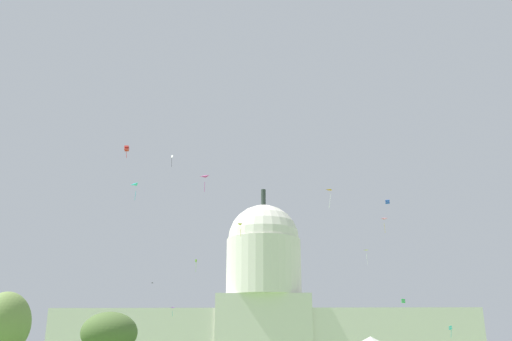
{
  "coord_description": "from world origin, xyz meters",
  "views": [
    {
      "loc": [
        -0.21,
        -34.75,
        3.12
      ],
      "look_at": [
        -2.62,
        67.99,
        37.15
      ],
      "focal_mm": 39.02,
      "sensor_mm": 36.0,
      "label": 1
    }
  ],
  "objects": [
    {
      "name": "kite_black_mid",
      "position": [
        -34.85,
        132.85,
        22.96
      ],
      "size": [
        1.04,
        1.19,
        0.35
      ],
      "rotation": [
        0.0,
        0.0,
        2.13
      ],
      "color": "black"
    },
    {
      "name": "kite_orange_high",
      "position": [
        13.65,
        83.58,
        37.24
      ],
      "size": [
        1.59,
        1.44,
        3.96
      ],
      "rotation": [
        0.0,
        0.0,
        0.53
      ],
      "color": "orange"
    },
    {
      "name": "kite_cyan_mid",
      "position": [
        -24.93,
        64.68,
        32.75
      ],
      "size": [
        1.77,
        1.68,
        2.66
      ],
      "rotation": [
        0.0,
        0.0,
        2.42
      ],
      "color": "#33BCDB"
    },
    {
      "name": "tree_west_mid",
      "position": [
        -35.7,
        41.6,
        7.0
      ],
      "size": [
        9.09,
        9.2,
        11.25
      ],
      "color": "#42301E",
      "rests_on": "ground_plane"
    },
    {
      "name": "kite_red_high",
      "position": [
        -24.39,
        53.54,
        36.49
      ],
      "size": [
        0.7,
        0.75,
        2.23
      ],
      "rotation": [
        0.0,
        0.0,
        3.16
      ],
      "color": "red"
    },
    {
      "name": "kite_green_low",
      "position": [
        27.87,
        85.01,
        13.73
      ],
      "size": [
        0.79,
        0.76,
        0.84
      ],
      "rotation": [
        0.0,
        0.0,
        1.5
      ],
      "color": "green"
    },
    {
      "name": "capitol_building",
      "position": [
        -2.19,
        170.29,
        19.43
      ],
      "size": [
        148.86,
        27.49,
        63.25
      ],
      "color": "silver",
      "rests_on": "ground_plane"
    },
    {
      "name": "kite_turquoise_low",
      "position": [
        37.64,
        86.72,
        8.34
      ],
      "size": [
        0.84,
        0.81,
        2.44
      ],
      "rotation": [
        0.0,
        0.0,
        1.2
      ],
      "color": "teal"
    },
    {
      "name": "kite_magenta_high",
      "position": [
        -13.72,
        79.32,
        38.83
      ],
      "size": [
        1.81,
        1.25,
        3.02
      ],
      "rotation": [
        0.0,
        0.0,
        2.76
      ],
      "color": "#D1339E"
    },
    {
      "name": "kite_yellow_mid",
      "position": [
        27.03,
        120.44,
        30.23
      ],
      "size": [
        1.18,
        0.88,
        3.97
      ],
      "rotation": [
        0.0,
        0.0,
        6.2
      ],
      "color": "yellow"
    },
    {
      "name": "kite_gold_mid",
      "position": [
        -5.52,
        75.37,
        27.86
      ],
      "size": [
        1.17,
        1.67,
        2.37
      ],
      "rotation": [
        0.0,
        0.0,
        1.32
      ],
      "color": "gold"
    },
    {
      "name": "kite_violet_low",
      "position": [
        -28.63,
        134.69,
        16.08
      ],
      "size": [
        1.42,
        1.36,
        2.5
      ],
      "rotation": [
        0.0,
        0.0,
        2.43
      ],
      "color": "purple"
    },
    {
      "name": "kite_lime_mid",
      "position": [
        -24.35,
        148.57,
        31.81
      ],
      "size": [
        0.51,
        0.6,
        4.31
      ],
      "rotation": [
        0.0,
        0.0,
        6.16
      ],
      "color": "#8CD133"
    },
    {
      "name": "kite_blue_mid",
      "position": [
        23.83,
        74.35,
        32.38
      ],
      "size": [
        1.01,
        1.06,
        1.03
      ],
      "rotation": [
        0.0,
        0.0,
        6.03
      ],
      "color": "blue"
    },
    {
      "name": "kite_white_high",
      "position": [
        -28.49,
        118.25,
        57.83
      ],
      "size": [
        0.6,
        0.57,
        3.69
      ],
      "rotation": [
        0.0,
        0.0,
        5.01
      ],
      "color": "white"
    },
    {
      "name": "tree_west_near",
      "position": [
        -28.35,
        65.99,
        6.7
      ],
      "size": [
        10.53,
        8.97,
        10.3
      ],
      "color": "#4C3823",
      "rests_on": "ground_plane"
    },
    {
      "name": "kite_pink_high",
      "position": [
        31.86,
        116.81,
        38.07
      ],
      "size": [
        1.49,
        1.08,
        3.47
      ],
      "rotation": [
        0.0,
        0.0,
        3.05
      ],
      "color": "pink"
    }
  ]
}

